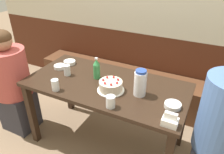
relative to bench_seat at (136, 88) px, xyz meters
The scene contains 16 objects.
ground_plane 0.86m from the bench_seat, 90.00° to the right, with size 12.00×12.00×0.00m, color #846B51.
back_wall 1.06m from the bench_seat, 90.00° to the left, with size 4.80×0.04×2.50m.
bench_seat is the anchor object (origin of this frame).
dining_table 0.93m from the bench_seat, 90.00° to the right, with size 1.48×0.73×0.73m.
birthday_cake 1.08m from the bench_seat, 84.25° to the right, with size 0.24×0.24×0.11m.
water_pitcher 1.12m from the bench_seat, 68.68° to the right, with size 0.10×0.10×0.23m.
soju_bottle 1.00m from the bench_seat, 98.91° to the right, with size 0.06×0.06×0.21m.
napkin_holder 1.42m from the bench_seat, 59.81° to the right, with size 0.11×0.08×0.11m.
bowl_soup_white 1.10m from the bench_seat, 126.16° to the right, with size 0.12×0.12×0.03m.
bowl_rice_small 1.00m from the bench_seat, 129.70° to the right, with size 0.12×0.12×0.04m.
bowl_side_dish 1.23m from the bench_seat, 55.55° to the right, with size 0.13×0.13×0.03m.
glass_water_tall 1.30m from the bench_seat, 106.68° to the right, with size 0.06×0.06×0.10m.
glass_tumbler_short 1.27m from the bench_seat, 80.05° to the right, with size 0.07×0.07×0.10m.
glass_shot_small 1.11m from the bench_seat, 115.61° to the right, with size 0.06×0.06×0.10m.
person_teal_shirt 1.39m from the bench_seat, 41.15° to the right, with size 0.39×0.39×1.26m.
person_pale_blue_shirt 1.49m from the bench_seat, 133.71° to the right, with size 0.38×0.38×1.16m.
Camera 1 is at (0.81, -1.50, 1.77)m, focal length 35.00 mm.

